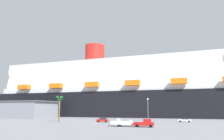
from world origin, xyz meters
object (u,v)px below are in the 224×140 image
(cruise_ship, at_px, (144,93))
(small_boat_on_trailer, at_px, (123,123))
(pickup_truck, at_px, (145,123))
(parked_car_red_hatchback, at_px, (103,120))
(street_lamp, at_px, (148,108))
(palm_tree, at_px, (60,102))
(parked_car_white_van, at_px, (185,120))

(cruise_ship, bearing_deg, small_boat_on_trailer, -83.94)
(pickup_truck, xyz_separation_m, small_boat_on_trailer, (-6.11, -0.24, -0.08))
(parked_car_red_hatchback, bearing_deg, cruise_ship, 85.00)
(street_lamp, bearing_deg, pickup_truck, -89.97)
(palm_tree, height_order, parked_car_white_van, palm_tree)
(cruise_ship, distance_m, palm_tree, 66.33)
(small_boat_on_trailer, distance_m, palm_tree, 31.39)
(street_lamp, relative_size, parked_car_red_hatchback, 1.78)
(cruise_ship, xyz_separation_m, pickup_truck, (14.00, -74.05, -13.34))
(pickup_truck, xyz_separation_m, street_lamp, (-0.00, 5.86, 4.24))
(small_boat_on_trailer, height_order, parked_car_red_hatchback, small_boat_on_trailer)
(palm_tree, relative_size, parked_car_white_van, 2.07)
(cruise_ship, bearing_deg, palm_tree, -108.11)
(small_boat_on_trailer, relative_size, palm_tree, 0.85)
(small_boat_on_trailer, bearing_deg, palm_tree, 157.83)
(cruise_ship, relative_size, street_lamp, 30.64)
(cruise_ship, relative_size, parked_car_white_van, 52.39)
(palm_tree, relative_size, street_lamp, 1.21)
(cruise_ship, height_order, parked_car_red_hatchback, cruise_ship)
(pickup_truck, height_order, parked_car_white_van, pickup_truck)
(palm_tree, bearing_deg, street_lamp, -9.01)
(small_boat_on_trailer, bearing_deg, parked_car_white_van, 59.31)
(street_lamp, xyz_separation_m, parked_car_white_van, (10.08, 21.17, -4.45))
(street_lamp, height_order, parked_car_red_hatchback, street_lamp)
(parked_car_white_van, height_order, parked_car_red_hatchback, same)
(palm_tree, xyz_separation_m, parked_car_white_van, (44.59, 15.70, -6.80))
(palm_tree, bearing_deg, pickup_truck, -18.18)
(pickup_truck, relative_size, small_boat_on_trailer, 0.68)
(palm_tree, distance_m, parked_car_white_van, 47.76)
(palm_tree, height_order, parked_car_red_hatchback, palm_tree)
(small_boat_on_trailer, distance_m, parked_car_white_van, 31.71)
(street_lamp, bearing_deg, palm_tree, 170.99)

